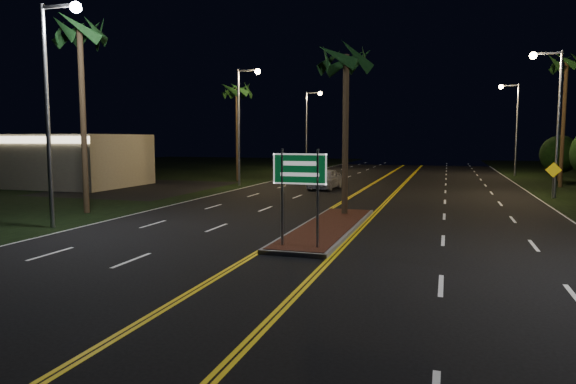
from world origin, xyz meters
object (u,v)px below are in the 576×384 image
at_px(streetlight_right_far, 513,118).
at_px(car_near, 325,177).
at_px(commercial_building, 44,160).
at_px(shrub_far, 560,154).
at_px(streetlight_left_far, 310,121).
at_px(palm_left_far, 237,91).
at_px(streetlight_left_near, 54,89).
at_px(streetlight_left_mid, 243,113).
at_px(highway_sign, 300,178).
at_px(palm_right_far, 567,65).
at_px(palm_left_near, 80,34).
at_px(car_far, 312,167).
at_px(warning_sign, 553,175).
at_px(median_island, 328,227).
at_px(streetlight_right_mid, 552,106).
at_px(palm_median, 346,60).

bearing_deg(streetlight_right_far, car_near, -128.20).
relative_size(commercial_building, shrub_far, 3.79).
xyz_separation_m(streetlight_left_far, palm_left_far, (-2.19, -16.00, 2.09)).
xyz_separation_m(streetlight_right_far, palm_left_far, (-23.41, -14.00, 2.09)).
xyz_separation_m(streetlight_left_near, streetlight_left_far, (0.00, 40.00, 0.00)).
relative_size(streetlight_left_far, shrub_far, 2.27).
bearing_deg(streetlight_left_near, commercial_building, 133.90).
bearing_deg(streetlight_left_mid, highway_sign, -63.41).
relative_size(highway_sign, palm_right_far, 0.31).
bearing_deg(streetlight_right_far, palm_left_near, -124.21).
bearing_deg(car_far, warning_sign, -43.33).
bearing_deg(palm_left_near, car_far, 80.64).
bearing_deg(streetlight_left_far, shrub_far, -18.14).
xyz_separation_m(palm_left_far, car_near, (8.83, -4.54, -6.86)).
height_order(palm_left_near, car_far, palm_left_near).
bearing_deg(median_island, streetlight_right_far, 73.13).
bearing_deg(commercial_building, warning_sign, 2.55).
xyz_separation_m(streetlight_right_far, car_far, (-18.63, -6.78, -4.75)).
relative_size(streetlight_left_mid, palm_left_far, 1.02).
bearing_deg(streetlight_left_near, streetlight_right_far, 60.81).
distance_m(commercial_building, streetlight_left_far, 28.75).
distance_m(commercial_building, car_far, 23.59).
height_order(streetlight_left_mid, streetlight_left_far, same).
bearing_deg(highway_sign, streetlight_left_far, 104.44).
xyz_separation_m(palm_left_near, shrub_far, (26.30, 28.00, -6.34)).
xyz_separation_m(streetlight_right_mid, warning_sign, (0.19, -0.37, -4.22)).
distance_m(streetlight_left_mid, palm_left_far, 5.01).
bearing_deg(warning_sign, palm_left_near, -148.34).
bearing_deg(palm_left_far, car_far, 56.46).
distance_m(streetlight_left_far, shrub_far, 25.90).
bearing_deg(streetlight_right_far, car_far, -160.00).
relative_size(streetlight_left_near, palm_right_far, 0.87).
bearing_deg(car_far, commercial_building, -147.23).
distance_m(streetlight_left_far, palm_left_near, 36.18).
bearing_deg(car_far, streetlight_right_far, 12.51).
height_order(highway_sign, shrub_far, shrub_far).
bearing_deg(streetlight_left_mid, palm_right_far, 14.37).
bearing_deg(median_island, streetlight_left_near, -164.22).
relative_size(highway_sign, warning_sign, 1.43).
relative_size(streetlight_left_near, palm_left_far, 1.02).
height_order(highway_sign, warning_sign, highway_sign).
relative_size(streetlight_right_mid, palm_right_far, 0.87).
height_order(palm_right_far, car_far, palm_right_far).
distance_m(median_island, palm_right_far, 27.84).
xyz_separation_m(streetlight_left_mid, streetlight_left_far, (0.00, 20.00, 0.00)).
relative_size(median_island, commercial_building, 0.68).
bearing_deg(streetlight_left_near, warning_sign, 39.46).
height_order(streetlight_left_near, palm_right_far, palm_right_far).
bearing_deg(streetlight_left_far, commercial_building, -122.65).
distance_m(palm_median, palm_right_far, 23.40).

